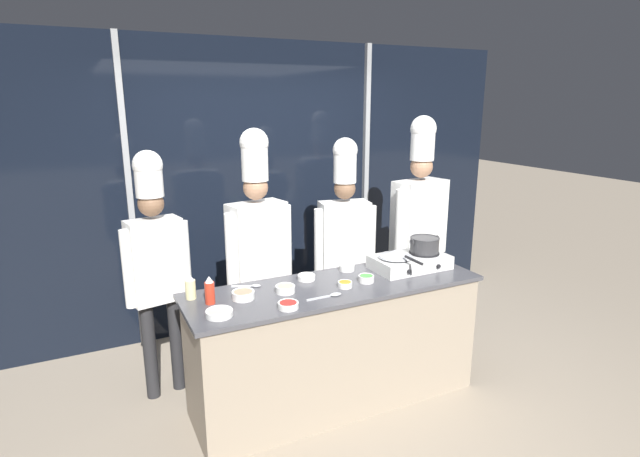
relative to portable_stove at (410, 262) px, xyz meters
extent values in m
plane|color=gray|center=(-0.68, -0.06, -0.96)|extent=(24.00, 24.00, 0.00)
cube|color=black|center=(-0.68, 1.53, 0.39)|extent=(5.48, 0.04, 2.70)
cube|color=gray|center=(-1.84, 1.48, 0.39)|extent=(0.05, 0.05, 2.70)
cube|color=gray|center=(0.49, 1.48, 0.39)|extent=(0.05, 0.05, 2.70)
cube|color=gray|center=(-0.68, -0.06, -0.52)|extent=(2.05, 0.62, 0.88)
cube|color=#47474C|center=(-0.68, -0.06, -0.07)|extent=(2.12, 0.66, 0.03)
cube|color=silver|center=(0.00, 0.00, 0.00)|extent=(0.58, 0.34, 0.10)
cylinder|color=black|center=(-0.13, 0.00, 0.05)|extent=(0.23, 0.23, 0.01)
cylinder|color=black|center=(-0.13, -0.18, 0.00)|extent=(0.03, 0.01, 0.03)
cylinder|color=black|center=(0.13, 0.00, 0.05)|extent=(0.23, 0.23, 0.01)
cylinder|color=black|center=(0.13, -0.18, 0.00)|extent=(0.03, 0.01, 0.03)
cylinder|color=#ADAFB5|center=(-0.13, 0.00, 0.06)|extent=(0.25, 0.25, 0.01)
cone|color=#ADAFB5|center=(-0.13, 0.00, 0.09)|extent=(0.26, 0.26, 0.05)
cylinder|color=black|center=(-0.13, -0.22, 0.10)|extent=(0.02, 0.20, 0.02)
cylinder|color=#333335|center=(0.13, 0.00, 0.12)|extent=(0.22, 0.22, 0.11)
torus|color=#333335|center=(0.13, 0.00, 0.17)|extent=(0.23, 0.23, 0.01)
torus|color=#333335|center=(0.01, 0.00, 0.15)|extent=(0.01, 0.05, 0.05)
torus|color=#333335|center=(0.26, 0.00, 0.15)|extent=(0.01, 0.05, 0.05)
cylinder|color=red|center=(-1.55, 0.00, 0.02)|extent=(0.06, 0.06, 0.14)
cone|color=white|center=(-1.55, 0.00, 0.11)|extent=(0.05, 0.05, 0.04)
cylinder|color=beige|center=(-1.64, 0.13, 0.01)|extent=(0.07, 0.07, 0.13)
cone|color=white|center=(-1.64, 0.13, 0.09)|extent=(0.06, 0.06, 0.04)
cylinder|color=white|center=(-0.82, 0.12, -0.04)|extent=(0.13, 0.13, 0.04)
torus|color=white|center=(-0.82, 0.12, -0.02)|extent=(0.13, 0.13, 0.01)
cylinder|color=silver|center=(-0.82, 0.12, -0.03)|extent=(0.10, 0.10, 0.02)
cylinder|color=white|center=(-1.34, -0.02, -0.03)|extent=(0.15, 0.15, 0.05)
torus|color=white|center=(-1.34, -0.02, 0.00)|extent=(0.15, 0.15, 0.01)
cylinder|color=#9E896B|center=(-1.34, -0.02, -0.02)|extent=(0.12, 0.12, 0.03)
cylinder|color=white|center=(-0.45, -0.11, -0.03)|extent=(0.11, 0.11, 0.05)
torus|color=white|center=(-0.45, -0.11, -0.01)|extent=(0.11, 0.11, 0.01)
cylinder|color=#4C9E47|center=(-0.45, -0.11, -0.02)|extent=(0.09, 0.09, 0.03)
cylinder|color=white|center=(-0.64, -0.13, -0.03)|extent=(0.10, 0.10, 0.04)
torus|color=white|center=(-0.64, -0.13, -0.02)|extent=(0.10, 0.10, 0.01)
cylinder|color=orange|center=(-0.64, -0.13, -0.02)|extent=(0.08, 0.08, 0.02)
cylinder|color=white|center=(-1.13, -0.29, -0.04)|extent=(0.13, 0.13, 0.04)
torus|color=white|center=(-1.13, -0.29, -0.02)|extent=(0.13, 0.13, 0.01)
cylinder|color=red|center=(-1.13, -0.29, -0.02)|extent=(0.11, 0.11, 0.02)
cylinder|color=white|center=(-1.55, -0.22, -0.04)|extent=(0.16, 0.16, 0.04)
torus|color=white|center=(-1.55, -0.22, -0.02)|extent=(0.17, 0.17, 0.01)
cylinder|color=beige|center=(-1.55, -0.22, -0.03)|extent=(0.13, 0.13, 0.02)
cylinder|color=white|center=(-1.05, -0.04, -0.03)|extent=(0.13, 0.13, 0.05)
torus|color=white|center=(-1.05, -0.04, -0.01)|extent=(0.13, 0.13, 0.01)
cylinder|color=#E0C689|center=(-1.05, -0.04, -0.02)|extent=(0.11, 0.11, 0.03)
cylinder|color=white|center=(-0.46, 0.17, -0.03)|extent=(0.11, 0.11, 0.04)
torus|color=white|center=(-0.46, 0.17, -0.01)|extent=(0.12, 0.12, 0.01)
cylinder|color=beige|center=(-0.46, 0.17, -0.02)|extent=(0.09, 0.09, 0.02)
cube|color=#B2B5BA|center=(-0.89, -0.24, -0.05)|extent=(0.17, 0.02, 0.01)
ellipsoid|color=#B2B5BA|center=(-0.77, -0.24, -0.05)|extent=(0.08, 0.05, 0.02)
cube|color=#B2B5BA|center=(-1.28, 0.19, -0.05)|extent=(0.13, 0.07, 0.01)
ellipsoid|color=#B2B5BA|center=(-1.19, 0.15, -0.05)|extent=(0.08, 0.06, 0.02)
cylinder|color=#232326|center=(-1.69, 0.61, -0.58)|extent=(0.10, 0.10, 0.75)
cylinder|color=#232326|center=(-1.88, 0.57, -0.58)|extent=(0.10, 0.10, 0.75)
cube|color=white|center=(-1.78, 0.59, 0.09)|extent=(0.40, 0.26, 0.61)
cylinder|color=white|center=(-1.58, 0.60, 0.08)|extent=(0.07, 0.07, 0.56)
cylinder|color=white|center=(-1.98, 0.52, 0.08)|extent=(0.07, 0.07, 0.56)
sphere|color=brown|center=(-1.78, 0.59, 0.51)|extent=(0.18, 0.18, 0.18)
cylinder|color=white|center=(-1.78, 0.59, 0.67)|extent=(0.19, 0.19, 0.22)
sphere|color=white|center=(-1.78, 0.59, 0.78)|extent=(0.20, 0.20, 0.20)
cylinder|color=#232326|center=(-0.93, 0.55, -0.57)|extent=(0.11, 0.11, 0.78)
cylinder|color=#232326|center=(-1.16, 0.51, -0.57)|extent=(0.11, 0.11, 0.78)
cube|color=white|center=(-1.04, 0.53, 0.14)|extent=(0.46, 0.30, 0.63)
cylinder|color=white|center=(-0.80, 0.55, 0.12)|extent=(0.09, 0.09, 0.58)
cylinder|color=white|center=(-1.27, 0.45, 0.12)|extent=(0.09, 0.09, 0.58)
sphere|color=#A87A5B|center=(-1.04, 0.53, 0.57)|extent=(0.19, 0.19, 0.19)
cylinder|color=white|center=(-1.04, 0.53, 0.76)|extent=(0.20, 0.20, 0.28)
sphere|color=white|center=(-1.04, 0.53, 0.90)|extent=(0.21, 0.21, 0.21)
cylinder|color=#4C4C51|center=(-0.15, 0.55, -0.59)|extent=(0.11, 0.11, 0.74)
cylinder|color=#4C4C51|center=(-0.37, 0.59, -0.59)|extent=(0.11, 0.11, 0.74)
cube|color=white|center=(-0.26, 0.57, 0.09)|extent=(0.44, 0.28, 0.60)
cylinder|color=white|center=(-0.04, 0.50, 0.07)|extent=(0.08, 0.08, 0.55)
cylinder|color=white|center=(-0.49, 0.58, 0.07)|extent=(0.08, 0.08, 0.55)
sphere|color=brown|center=(-0.26, 0.57, 0.50)|extent=(0.18, 0.18, 0.18)
cylinder|color=white|center=(-0.26, 0.57, 0.68)|extent=(0.19, 0.19, 0.26)
sphere|color=white|center=(-0.26, 0.57, 0.81)|extent=(0.20, 0.20, 0.20)
cylinder|color=#2D3856|center=(0.60, 0.55, -0.55)|extent=(0.12, 0.12, 0.82)
cylinder|color=#2D3856|center=(0.34, 0.50, -0.55)|extent=(0.12, 0.12, 0.82)
cube|color=white|center=(0.47, 0.52, 0.19)|extent=(0.51, 0.33, 0.66)
cylinder|color=white|center=(0.74, 0.53, 0.17)|extent=(0.10, 0.10, 0.61)
cylinder|color=white|center=(0.21, 0.44, 0.17)|extent=(0.10, 0.10, 0.61)
sphere|color=#A87A5B|center=(0.47, 0.52, 0.64)|extent=(0.20, 0.20, 0.20)
cylinder|color=white|center=(0.47, 0.52, 0.83)|extent=(0.20, 0.20, 0.27)
sphere|color=white|center=(0.47, 0.52, 0.97)|extent=(0.22, 0.22, 0.22)
camera|label=1|loc=(-2.22, -2.96, 1.21)|focal=28.00mm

